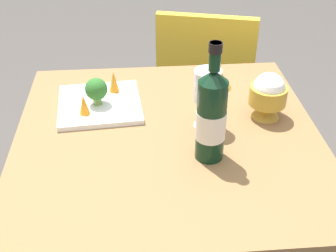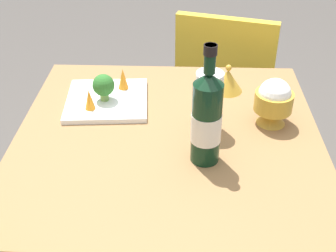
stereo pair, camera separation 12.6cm
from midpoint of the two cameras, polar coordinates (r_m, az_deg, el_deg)
name	(u,v)px [view 2 (the right image)]	position (r m, az deg, el deg)	size (l,w,h in m)	color
dining_table	(168,160)	(1.33, 2.72, -4.36)	(0.86, 0.86, 0.73)	olive
chair_near_window	(225,83)	(1.99, 9.06, 5.31)	(0.49, 0.49, 0.85)	gold
wine_bottle	(207,118)	(1.12, 8.10, 0.86)	(0.08, 0.08, 0.32)	black
wine_glass	(209,89)	(1.24, 8.13, 4.49)	(0.08, 0.08, 0.18)	white
rice_bowl	(274,101)	(1.34, 15.83, 2.96)	(0.11, 0.11, 0.14)	gold
rice_bowl_lid	(228,80)	(1.49, 9.94, 5.63)	(0.10, 0.10, 0.09)	gold
serving_plate	(107,100)	(1.43, -5.19, 3.19)	(0.27, 0.27, 0.02)	white
broccoli_floret	(104,86)	(1.39, -5.57, 5.00)	(0.07, 0.07, 0.09)	#729E4C
carrot_garnish_left	(89,99)	(1.36, -7.27, 3.26)	(0.03, 0.03, 0.06)	orange
carrot_garnish_right	(123,79)	(1.46, -3.22, 5.89)	(0.03, 0.03, 0.07)	orange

